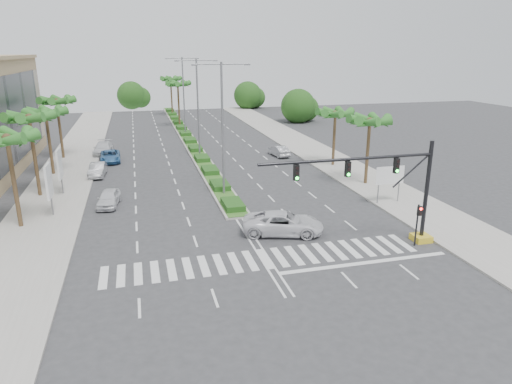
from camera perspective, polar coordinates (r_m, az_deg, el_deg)
ground at (r=29.88m, az=1.14°, el=-8.36°), size 160.00×160.00×0.00m
footpath_right at (r=52.76m, az=11.14°, el=2.85°), size 6.00×120.00×0.15m
footpath_left at (r=48.28m, az=-23.45°, el=0.38°), size 6.00×120.00×0.15m
median at (r=72.42m, az=-8.71°, el=6.88°), size 2.20×75.00×0.20m
median_grass at (r=72.40m, az=-8.72°, el=6.98°), size 1.80×75.00×0.04m
signal_gantry at (r=32.23m, az=17.24°, el=-0.60°), size 12.60×1.20×7.20m
pedestrian_signal at (r=32.86m, az=19.61°, el=-3.11°), size 0.28×0.36×3.00m
direction_sign at (r=41.18m, az=16.37°, el=1.83°), size 2.70×0.11×3.40m
billboard_near at (r=39.81m, az=-24.48°, el=1.20°), size 0.18×2.10×4.35m
billboard_far at (r=45.56m, az=-23.34°, el=3.22°), size 0.18×2.10×4.35m
palm_left_near at (r=37.54m, az=-28.66°, el=5.60°), size 4.57×4.68×7.55m
palm_left_mid at (r=45.20m, az=-26.49°, el=8.06°), size 4.57×4.68×7.95m
palm_left_far at (r=53.07m, az=-24.80°, el=8.75°), size 4.57×4.68×7.35m
palm_left_end at (r=60.87m, az=-23.65°, el=10.17°), size 4.57×4.68×7.75m
palm_right_near at (r=46.02m, az=14.03°, el=8.37°), size 4.57×4.68×7.05m
palm_right_far at (r=53.14m, az=9.88°, el=9.45°), size 4.57×4.68×6.75m
palm_median_a at (r=81.43m, az=-9.75°, el=12.99°), size 4.57×4.68×8.05m
palm_median_b at (r=96.35m, az=-10.62°, el=13.57°), size 4.57×4.68×8.05m
streetlight_near at (r=41.04m, az=-4.22°, el=8.66°), size 5.10×0.25×12.00m
streetlight_mid at (r=56.71m, az=-7.29°, el=10.95°), size 5.10×0.25×12.00m
streetlight_far at (r=72.53m, az=-9.05°, el=12.23°), size 5.10×0.25×12.00m
car_parked_a at (r=41.46m, az=-17.94°, el=-0.74°), size 2.17×4.29×1.40m
car_parked_b at (r=51.75m, az=-19.20°, el=2.65°), size 1.85×4.42×1.42m
car_parked_c at (r=58.02m, az=-17.77°, el=4.28°), size 2.46×5.06×1.39m
car_parked_d at (r=62.51m, az=-18.56°, el=5.18°), size 2.53×5.55×1.57m
car_crossing at (r=33.55m, az=3.43°, el=-3.90°), size 6.44×4.38×1.64m
car_right at (r=58.47m, az=2.87°, el=5.17°), size 1.94×4.27×1.36m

